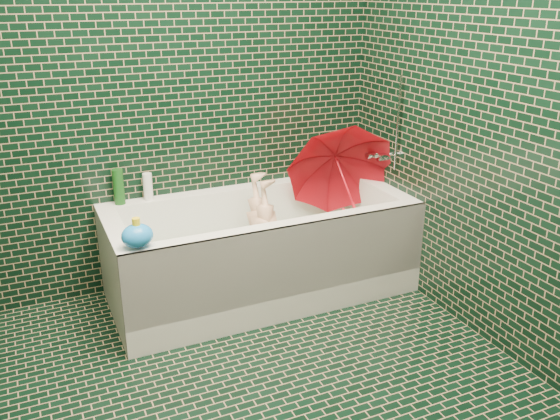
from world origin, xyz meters
name	(u,v)px	position (x,y,z in m)	size (l,w,h in m)	color
wall_back	(155,72)	(0.00, 1.40, 1.25)	(2.80, 2.80, 0.00)	black
wall_right	(535,97)	(1.30, 0.00, 1.25)	(2.80, 2.80, 0.00)	black
bathtub	(262,260)	(0.45, 1.01, 0.21)	(1.70, 0.75, 0.55)	white
bath_mat	(261,267)	(0.45, 1.02, 0.16)	(1.35, 0.47, 0.01)	green
water	(261,245)	(0.45, 1.02, 0.30)	(1.48, 0.53, 0.00)	silver
faucet	(386,150)	(1.26, 1.02, 0.77)	(0.18, 0.19, 0.55)	silver
child	(267,242)	(0.49, 1.02, 0.31)	(0.29, 0.19, 0.78)	tan
umbrella	(345,182)	(0.98, 1.01, 0.61)	(0.62, 0.62, 0.55)	red
soap_bottle_a	(356,172)	(1.25, 1.32, 0.55)	(0.09, 0.10, 0.25)	white
soap_bottle_b	(344,172)	(1.18, 1.35, 0.55)	(0.08, 0.08, 0.18)	#401B67
soap_bottle_c	(336,175)	(1.10, 1.31, 0.55)	(0.12, 0.12, 0.15)	#134514
bottle_right_tall	(323,159)	(1.00, 1.32, 0.67)	(0.06, 0.06, 0.24)	#134514
bottle_right_pump	(354,157)	(1.25, 1.36, 0.64)	(0.05, 0.05, 0.18)	silver
bottle_left_tall	(119,187)	(-0.26, 1.35, 0.65)	(0.06, 0.06, 0.20)	#134514
bottle_left_short	(148,187)	(-0.10, 1.35, 0.63)	(0.05, 0.05, 0.15)	white
rubber_duck	(322,169)	(1.01, 1.35, 0.60)	(0.13, 0.10, 0.10)	yellow
bath_toy	(137,235)	(-0.29, 0.71, 0.61)	(0.17, 0.14, 0.14)	#197FE7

